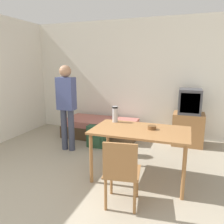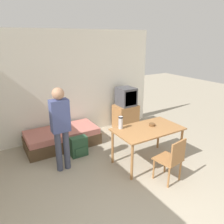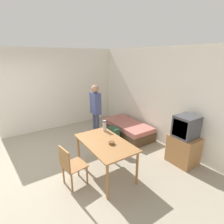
{
  "view_description": "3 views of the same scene",
  "coord_description": "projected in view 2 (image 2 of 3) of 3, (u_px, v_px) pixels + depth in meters",
  "views": [
    {
      "loc": [
        1.66,
        -1.63,
        1.68
      ],
      "look_at": [
        0.44,
        1.86,
        0.87
      ],
      "focal_mm": 35.0,
      "sensor_mm": 36.0,
      "label": 1
    },
    {
      "loc": [
        -1.66,
        -1.75,
        2.52
      ],
      "look_at": [
        0.55,
        1.93,
        1.03
      ],
      "focal_mm": 35.0,
      "sensor_mm": 36.0,
      "label": 2
    },
    {
      "loc": [
        3.82,
        -0.31,
        2.47
      ],
      "look_at": [
        0.2,
        2.08,
        1.05
      ],
      "focal_mm": 28.0,
      "sensor_mm": 36.0,
      "label": 3
    }
  ],
  "objects": [
    {
      "name": "dining_table",
      "position": [
        148.0,
        132.0,
        4.43
      ],
      "size": [
        1.38,
        0.8,
        0.77
      ],
      "color": "#9E6B3D",
      "rests_on": "ground_plane"
    },
    {
      "name": "wooden_chair",
      "position": [
        172.0,
        158.0,
        3.86
      ],
      "size": [
        0.47,
        0.47,
        0.85
      ],
      "color": "#9E6B3D",
      "rests_on": "ground_plane"
    },
    {
      "name": "mate_bowl",
      "position": [
        152.0,
        125.0,
        4.51
      ],
      "size": [
        0.12,
        0.12,
        0.05
      ],
      "color": "brown",
      "rests_on": "dining_table"
    },
    {
      "name": "backpack",
      "position": [
        79.0,
        147.0,
        4.81
      ],
      "size": [
        0.37,
        0.22,
        0.45
      ],
      "color": "#284C33",
      "rests_on": "ground_plane"
    },
    {
      "name": "person_standing",
      "position": [
        60.0,
        124.0,
        4.08
      ],
      "size": [
        0.34,
        0.22,
        1.67
      ],
      "color": "#3D4256",
      "rests_on": "ground_plane"
    },
    {
      "name": "wall_back",
      "position": [
        61.0,
        86.0,
        5.43
      ],
      "size": [
        5.27,
        0.06,
        2.7
      ],
      "color": "silver",
      "rests_on": "ground_plane"
    },
    {
      "name": "thermos_flask",
      "position": [
        121.0,
        122.0,
        4.34
      ],
      "size": [
        0.09,
        0.09,
        0.26
      ],
      "color": "#B7B7BC",
      "rests_on": "dining_table"
    },
    {
      "name": "tv",
      "position": [
        126.0,
        110.0,
        6.21
      ],
      "size": [
        0.63,
        0.5,
        1.19
      ],
      "color": "#9E6B3D",
      "rests_on": "ground_plane"
    },
    {
      "name": "daybed",
      "position": [
        62.0,
        138.0,
        5.27
      ],
      "size": [
        1.72,
        0.84,
        0.42
      ],
      "color": "#4C3823",
      "rests_on": "ground_plane"
    }
  ]
}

